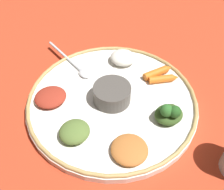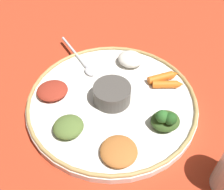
# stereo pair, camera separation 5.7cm
# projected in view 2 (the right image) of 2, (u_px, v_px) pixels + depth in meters

# --- Properties ---
(ground_plane) EXTENTS (2.40, 2.40, 0.00)m
(ground_plane) POSITION_uv_depth(u_px,v_px,m) (112.00, 105.00, 0.60)
(ground_plane) COLOR #B7381E
(platter) EXTENTS (0.37, 0.37, 0.02)m
(platter) POSITION_uv_depth(u_px,v_px,m) (112.00, 102.00, 0.59)
(platter) COLOR white
(platter) RESTS_ON ground_plane
(platter_rim) EXTENTS (0.37, 0.37, 0.01)m
(platter_rim) POSITION_uv_depth(u_px,v_px,m) (112.00, 99.00, 0.58)
(platter_rim) COLOR tan
(platter_rim) RESTS_ON platter
(center_bowl) EXTENTS (0.08, 0.08, 0.04)m
(center_bowl) POSITION_uv_depth(u_px,v_px,m) (112.00, 93.00, 0.57)
(center_bowl) COLOR #4C4742
(center_bowl) RESTS_ON platter
(spoon) EXTENTS (0.18, 0.06, 0.01)m
(spoon) POSITION_uv_depth(u_px,v_px,m) (82.00, 61.00, 0.67)
(spoon) COLOR silver
(spoon) RESTS_ON platter
(greens_pile) EXTENTS (0.07, 0.08, 0.05)m
(greens_pile) POSITION_uv_depth(u_px,v_px,m) (166.00, 120.00, 0.52)
(greens_pile) COLOR #385623
(greens_pile) RESTS_ON platter
(carrot_near_spoon) EXTENTS (0.06, 0.06, 0.02)m
(carrot_near_spoon) POSITION_uv_depth(u_px,v_px,m) (168.00, 84.00, 0.61)
(carrot_near_spoon) COLOR orange
(carrot_near_spoon) RESTS_ON platter
(carrot_outer) EXTENTS (0.05, 0.08, 0.02)m
(carrot_outer) POSITION_uv_depth(u_px,v_px,m) (163.00, 77.00, 0.62)
(carrot_outer) COLOR orange
(carrot_outer) RESTS_ON platter
(mound_beet) EXTENTS (0.09, 0.09, 0.02)m
(mound_beet) POSITION_uv_depth(u_px,v_px,m) (52.00, 91.00, 0.59)
(mound_beet) COLOR maroon
(mound_beet) RESTS_ON platter
(mound_collards) EXTENTS (0.07, 0.07, 0.03)m
(mound_collards) POSITION_uv_depth(u_px,v_px,m) (68.00, 127.00, 0.52)
(mound_collards) COLOR #567033
(mound_collards) RESTS_ON platter
(mound_chickpea) EXTENTS (0.09, 0.09, 0.02)m
(mound_chickpea) POSITION_uv_depth(u_px,v_px,m) (119.00, 151.00, 0.49)
(mound_chickpea) COLOR #B2662D
(mound_chickpea) RESTS_ON platter
(mound_rice_white) EXTENTS (0.08, 0.08, 0.03)m
(mound_rice_white) POSITION_uv_depth(u_px,v_px,m) (130.00, 59.00, 0.66)
(mound_rice_white) COLOR silver
(mound_rice_white) RESTS_ON platter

